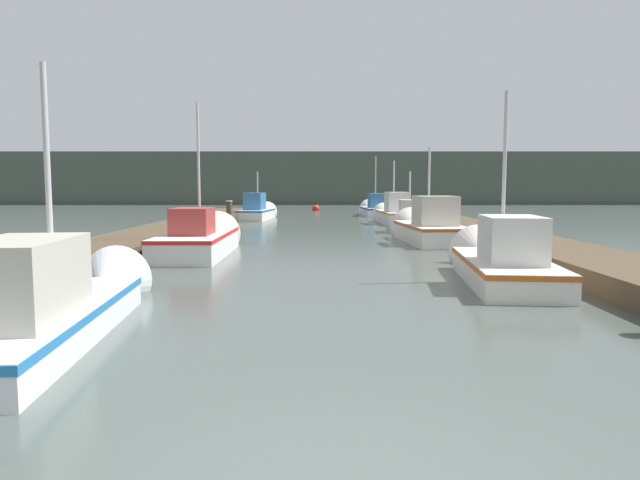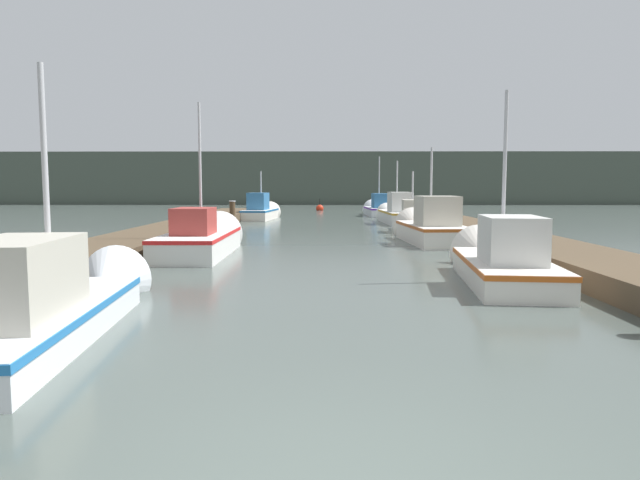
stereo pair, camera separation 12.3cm
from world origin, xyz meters
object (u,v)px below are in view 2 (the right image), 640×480
at_px(fishing_boat_3, 429,227).
at_px(fishing_boat_4, 412,222).
at_px(fishing_boat_6, 262,211).
at_px(fishing_boat_2, 203,238).
at_px(fishing_boat_5, 396,213).
at_px(fishing_boat_1, 498,260).
at_px(fishing_boat_7, 378,209).
at_px(mooring_piling_0, 232,213).
at_px(channel_buoy, 320,208).
at_px(fishing_boat_0, 59,300).
at_px(mooring_piling_1, 391,205).

relative_size(fishing_boat_3, fishing_boat_4, 1.19).
bearing_deg(fishing_boat_6, fishing_boat_4, -42.89).
distance_m(fishing_boat_2, fishing_boat_5, 16.03).
bearing_deg(fishing_boat_1, fishing_boat_7, 96.31).
height_order(fishing_boat_2, fishing_boat_6, fishing_boat_2).
bearing_deg(mooring_piling_0, channel_buoy, 75.38).
relative_size(fishing_boat_1, fishing_boat_3, 1.05).
height_order(fishing_boat_0, fishing_boat_6, fishing_boat_0).
distance_m(fishing_boat_0, fishing_boat_2, 9.38).
relative_size(fishing_boat_6, fishing_boat_7, 0.96).
distance_m(fishing_boat_7, channel_buoy, 8.35).
distance_m(fishing_boat_6, fishing_boat_7, 8.73).
xyz_separation_m(fishing_boat_3, fishing_boat_5, (0.08, 10.58, -0.00)).
distance_m(fishing_boat_2, fishing_boat_6, 17.51).
bearing_deg(fishing_boat_5, mooring_piling_0, -171.35).
xyz_separation_m(fishing_boat_7, mooring_piling_0, (-8.50, -9.62, 0.19)).
height_order(fishing_boat_4, fishing_boat_5, fishing_boat_5).
bearing_deg(fishing_boat_2, mooring_piling_1, 70.66).
height_order(fishing_boat_5, channel_buoy, fishing_boat_5).
bearing_deg(fishing_boat_7, fishing_boat_2, -111.48).
bearing_deg(fishing_boat_3, fishing_boat_0, -124.86).
xyz_separation_m(fishing_boat_1, fishing_boat_7, (-0.22, 26.68, 0.03)).
xyz_separation_m(mooring_piling_0, mooring_piling_1, (9.75, 13.03, -0.02)).
height_order(fishing_boat_6, mooring_piling_1, fishing_boat_6).
height_order(fishing_boat_1, fishing_boat_2, fishing_boat_2).
distance_m(fishing_boat_0, mooring_piling_1, 35.79).
bearing_deg(fishing_boat_4, mooring_piling_1, 91.11).
xyz_separation_m(fishing_boat_3, fishing_boat_6, (-7.72, 14.00, -0.02)).
relative_size(fishing_boat_0, fishing_boat_6, 1.19).
bearing_deg(fishing_boat_6, mooring_piling_0, -94.55).
relative_size(fishing_boat_6, mooring_piling_0, 4.15).
distance_m(fishing_boat_2, fishing_boat_7, 23.12).
relative_size(fishing_boat_4, channel_buoy, 4.17).
bearing_deg(fishing_boat_0, fishing_boat_5, 66.70).
xyz_separation_m(fishing_boat_4, fishing_boat_6, (-7.85, 8.97, 0.08)).
bearing_deg(fishing_boat_2, fishing_boat_5, 60.98).
relative_size(fishing_boat_4, fishing_boat_6, 0.88).
bearing_deg(fishing_boat_6, fishing_boat_5, -17.78).
distance_m(fishing_boat_4, fishing_boat_5, 5.54).
distance_m(fishing_boat_2, channel_buoy, 29.36).
bearing_deg(fishing_boat_0, mooring_piling_1, 70.84).
relative_size(fishing_boat_0, mooring_piling_1, 5.06).
distance_m(fishing_boat_6, channel_buoy, 12.17).
relative_size(fishing_boat_2, fishing_boat_4, 1.30).
height_order(fishing_boat_4, mooring_piling_0, fishing_boat_4).
distance_m(fishing_boat_3, channel_buoy, 26.03).
xyz_separation_m(fishing_boat_7, mooring_piling_1, (1.25, 3.41, 0.17)).
height_order(fishing_boat_0, fishing_boat_2, fishing_boat_2).
bearing_deg(fishing_boat_3, channel_buoy, 95.33).
relative_size(fishing_boat_2, fishing_boat_5, 0.97).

